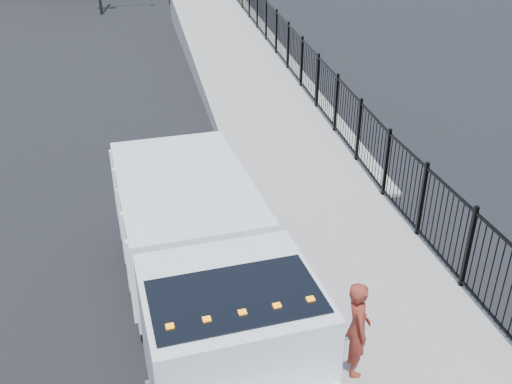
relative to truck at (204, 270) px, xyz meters
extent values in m
plane|color=black|center=(1.69, 0.28, -1.48)|extent=(120.00, 120.00, 0.00)
cube|color=#9E998E|center=(3.62, -1.72, -1.42)|extent=(3.55, 12.00, 0.12)
cube|color=#9E998E|center=(3.82, 16.28, -1.48)|extent=(3.95, 24.06, 3.19)
cube|color=black|center=(5.24, 12.28, -0.58)|extent=(0.10, 28.00, 1.80)
cube|color=black|center=(-0.03, 0.38, -0.92)|extent=(1.57, 6.93, 0.22)
cube|color=white|center=(0.16, -1.93, 0.09)|extent=(2.55, 2.41, 2.02)
cube|color=black|center=(0.18, -2.18, 0.69)|extent=(2.32, 1.49, 0.86)
cube|color=white|center=(-0.14, 1.69, 0.09)|extent=(2.76, 4.43, 1.72)
cube|color=silver|center=(1.50, -2.84, 0.54)|extent=(0.07, 0.07, 0.35)
cube|color=orange|center=(-0.70, -2.61, 1.12)|extent=(0.11, 0.09, 0.06)
cube|color=orange|center=(-0.25, -2.57, 1.12)|extent=(0.11, 0.09, 0.06)
cube|color=orange|center=(0.21, -2.54, 1.12)|extent=(0.11, 0.09, 0.06)
cube|color=orange|center=(0.66, -2.50, 1.12)|extent=(0.11, 0.09, 0.06)
cube|color=orange|center=(1.11, -2.46, 1.12)|extent=(0.11, 0.09, 0.06)
cylinder|color=black|center=(-1.25, 2.21, -0.97)|extent=(0.40, 1.03, 1.01)
cylinder|color=black|center=(0.87, 2.39, -0.97)|extent=(0.40, 1.03, 1.01)
cylinder|color=black|center=(-1.34, 3.32, -0.97)|extent=(0.40, 1.03, 1.01)
cylinder|color=black|center=(0.78, 3.49, -0.97)|extent=(0.40, 1.03, 1.01)
imported|color=maroon|center=(2.29, -1.42, -0.48)|extent=(0.53, 0.71, 1.76)
camera|label=1|loc=(-0.77, -8.01, 5.82)|focal=40.00mm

